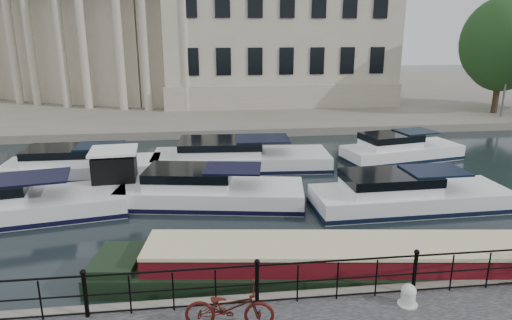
{
  "coord_description": "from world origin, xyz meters",
  "views": [
    {
      "loc": [
        -1.22,
        -11.93,
        7.0
      ],
      "look_at": [
        0.5,
        2.0,
        3.0
      ],
      "focal_mm": 32.0,
      "sensor_mm": 36.0,
      "label": 1
    }
  ],
  "objects": [
    {
      "name": "ground_plane",
      "position": [
        0.0,
        0.0,
        0.0
      ],
      "size": [
        160.0,
        160.0,
        0.0
      ],
      "primitive_type": "plane",
      "color": "black",
      "rests_on": "ground"
    },
    {
      "name": "far_bank",
      "position": [
        0.0,
        39.0,
        0.28
      ],
      "size": [
        120.0,
        42.0,
        0.55
      ],
      "primitive_type": "cube",
      "color": "#6B665B",
      "rests_on": "ground_plane"
    },
    {
      "name": "railing",
      "position": [
        0.0,
        -2.25,
        1.2
      ],
      "size": [
        24.14,
        0.14,
        1.22
      ],
      "color": "black",
      "rests_on": "near_quay"
    },
    {
      "name": "civic_building",
      "position": [
        -1.0,
        34.71,
        7.04
      ],
      "size": [
        53.55,
        31.84,
        16.85
      ],
      "color": "#ADA38C",
      "rests_on": "far_bank"
    },
    {
      "name": "bicycle",
      "position": [
        -0.72,
        -3.08,
        1.08
      ],
      "size": [
        2.07,
        0.95,
        1.05
      ],
      "primitive_type": "imported",
      "rotation": [
        0.0,
        0.0,
        1.44
      ],
      "color": "#3E0E0B",
      "rests_on": "near_quay"
    },
    {
      "name": "mooring_bollard",
      "position": [
        3.65,
        -2.72,
        0.81
      ],
      "size": [
        0.49,
        0.49,
        0.55
      ],
      "color": "silver",
      "rests_on": "near_quay"
    },
    {
      "name": "narrowboat",
      "position": [
        3.32,
        -0.66,
        0.37
      ],
      "size": [
        15.8,
        4.01,
        1.57
      ],
      "rotation": [
        0.0,
        0.0,
        -0.12
      ],
      "color": "black",
      "rests_on": "ground_plane"
    },
    {
      "name": "harbour_hut",
      "position": [
        -4.97,
        7.5,
        0.95
      ],
      "size": [
        2.8,
        2.39,
        2.16
      ],
      "rotation": [
        0.0,
        0.0,
        0.07
      ],
      "color": "#6B665B",
      "rests_on": "ground_plane"
    },
    {
      "name": "cabin_cruisers",
      "position": [
        -0.56,
        8.15,
        0.37
      ],
      "size": [
        27.05,
        10.25,
        1.99
      ],
      "color": "silver",
      "rests_on": "ground_plane"
    }
  ]
}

